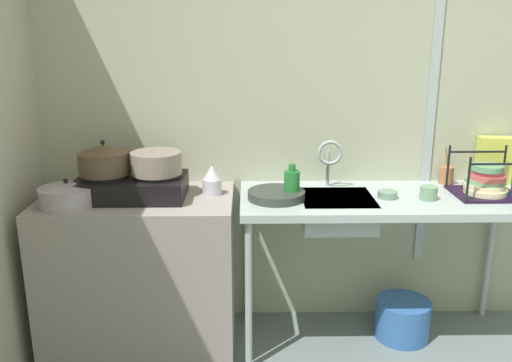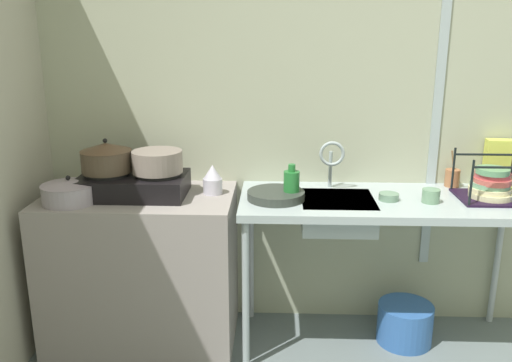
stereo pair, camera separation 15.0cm
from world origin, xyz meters
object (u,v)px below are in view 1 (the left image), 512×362
object	(u,v)px
pot_on_left_burner	(104,159)
pot_beside_stove	(67,194)
percolator	(212,180)
dish_rack	(486,182)
pot_on_right_burner	(156,163)
small_bowl_on_drainboard	(387,195)
bucket_on_floor	(402,319)
frying_pan	(276,195)
cup_by_rack	(429,193)
bottle_by_sink	(292,184)
utensil_jar	(446,175)
sink_basin	(337,211)
stove	(132,186)
faucet	(330,156)
cereal_box	(494,160)

from	to	relation	value
pot_on_left_burner	pot_beside_stove	bearing A→B (deg)	-139.68
percolator	dish_rack	xyz separation A→B (m)	(1.44, -0.04, -0.01)
pot_on_right_burner	dish_rack	xyz separation A→B (m)	(1.71, 0.01, -0.11)
small_bowl_on_drainboard	bucket_on_floor	size ratio (longest dim) A/B	0.33
frying_pan	cup_by_rack	bearing A→B (deg)	-1.71
bucket_on_floor	small_bowl_on_drainboard	bearing A→B (deg)	-161.62
pot_on_left_burner	pot_on_right_burner	bearing A→B (deg)	0.00
bottle_by_sink	utensil_jar	distance (m)	0.94
sink_basin	cup_by_rack	size ratio (longest dim) A/B	4.22
stove	frying_pan	world-z (taller)	stove
faucet	sink_basin	bearing A→B (deg)	-82.45
pot_on_left_burner	utensil_jar	bearing A→B (deg)	7.28
pot_beside_stove	utensil_jar	world-z (taller)	utensil_jar
pot_on_right_burner	utensil_jar	bearing A→B (deg)	8.48
stove	pot_beside_stove	bearing A→B (deg)	-155.26
utensil_jar	bucket_on_floor	bearing A→B (deg)	-139.03
pot_on_right_burner	cereal_box	size ratio (longest dim) A/B	0.97
cup_by_rack	small_bowl_on_drainboard	bearing A→B (deg)	171.36
sink_basin	cup_by_rack	bearing A→B (deg)	-5.54
stove	cereal_box	xyz separation A→B (m)	(1.99, 0.24, 0.07)
utensil_jar	bottle_by_sink	bearing A→B (deg)	-163.05
stove	small_bowl_on_drainboard	bearing A→B (deg)	-1.33
pot_on_right_burner	dish_rack	bearing A→B (deg)	0.28
faucet	cereal_box	distance (m)	0.95
bottle_by_sink	utensil_jar	world-z (taller)	utensil_jar
pot_on_right_burner	bottle_by_sink	distance (m)	0.70
percolator	cereal_box	bearing A→B (deg)	6.91
pot_on_left_burner	utensil_jar	xyz separation A→B (m)	(1.86, 0.24, -0.15)
pot_on_left_burner	bottle_by_sink	bearing A→B (deg)	-2.19
pot_on_left_burner	faucet	world-z (taller)	pot_on_left_burner
pot_on_right_burner	cereal_box	xyz separation A→B (m)	(1.85, 0.24, -0.05)
bucket_on_floor	dish_rack	bearing A→B (deg)	-1.58
pot_on_left_burner	cereal_box	xyz separation A→B (m)	(2.12, 0.24, -0.07)
dish_rack	bucket_on_floor	world-z (taller)	dish_rack
dish_rack	utensil_jar	xyz separation A→B (m)	(-0.12, 0.23, -0.02)
pot_beside_stove	utensil_jar	bearing A→B (deg)	10.43
pot_on_right_burner	frying_pan	world-z (taller)	pot_on_right_burner
faucet	pot_on_left_burner	bearing A→B (deg)	-172.74
pot_on_left_burner	cup_by_rack	distance (m)	1.67
frying_pan	dish_rack	xyz separation A→B (m)	(1.10, 0.05, 0.05)
faucet	dish_rack	size ratio (longest dim) A/B	0.83
pot_beside_stove	utensil_jar	xyz separation A→B (m)	(2.02, 0.37, -0.01)
pot_on_right_burner	cereal_box	world-z (taller)	cereal_box
cereal_box	utensil_jar	world-z (taller)	cereal_box
percolator	small_bowl_on_drainboard	bearing A→B (deg)	-4.88
cup_by_rack	pot_on_right_burner	bearing A→B (deg)	177.47
bucket_on_floor	percolator	bearing A→B (deg)	178.47
pot_on_left_burner	small_bowl_on_drainboard	world-z (taller)	pot_on_left_burner
cup_by_rack	small_bowl_on_drainboard	world-z (taller)	cup_by_rack
bucket_on_floor	stove	bearing A→B (deg)	-179.27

